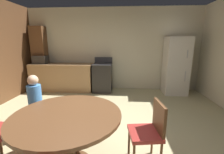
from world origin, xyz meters
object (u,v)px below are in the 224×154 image
at_px(refrigerator, 176,66).
at_px(microwave, 41,60).
at_px(oven_range, 103,77).
at_px(dining_table, 68,125).
at_px(person_child, 36,105).
at_px(chair_east, 150,129).

xyz_separation_m(refrigerator, microwave, (-4.35, 0.05, 0.15)).
distance_m(oven_range, dining_table, 3.22).
distance_m(oven_range, refrigerator, 2.33).
distance_m(oven_range, person_child, 2.70).
height_order(oven_range, chair_east, oven_range).
relative_size(refrigerator, chair_east, 2.02).
relative_size(dining_table, person_child, 1.22).
xyz_separation_m(dining_table, chair_east, (1.04, 0.14, -0.11)).
height_order(oven_range, person_child, oven_range).
xyz_separation_m(oven_range, dining_table, (-0.02, -3.22, 0.14)).
distance_m(refrigerator, microwave, 4.35).
xyz_separation_m(microwave, person_child, (1.25, -2.57, -0.45)).
xyz_separation_m(chair_east, person_child, (-1.82, 0.50, 0.08)).
distance_m(dining_table, person_child, 1.02).
relative_size(chair_east, person_child, 0.80).
distance_m(oven_range, chair_east, 3.24).
relative_size(oven_range, chair_east, 1.26).
bearing_deg(chair_east, dining_table, -0.00).
bearing_deg(dining_table, refrigerator, 53.88).
height_order(microwave, chair_east, microwave).
xyz_separation_m(oven_range, microwave, (-2.06, -0.00, 0.56)).
distance_m(dining_table, chair_east, 1.05).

